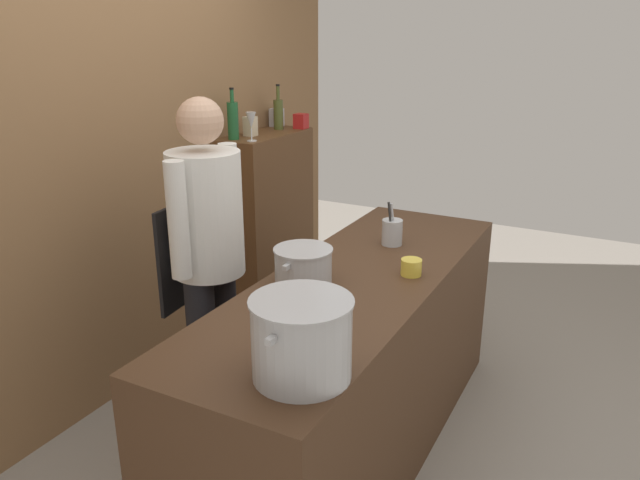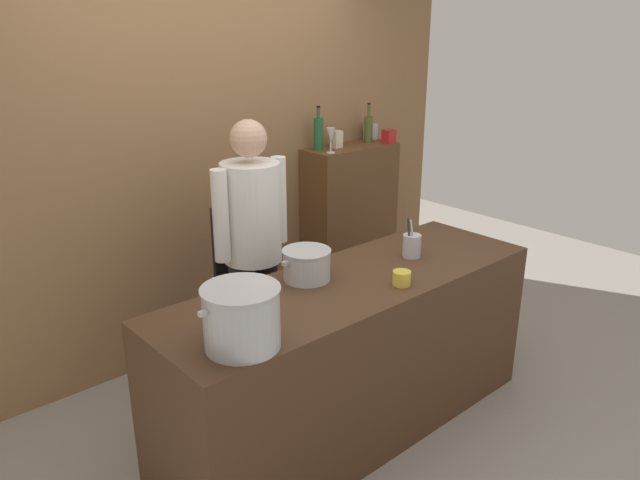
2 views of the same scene
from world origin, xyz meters
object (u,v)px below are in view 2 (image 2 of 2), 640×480
Objects in this scene: chef at (252,239)px; wine_bottle_olive at (368,128)px; utensil_crock at (412,245)px; spice_tin_cream at (336,139)px; spice_tin_silver at (370,132)px; wine_glass_tall at (331,136)px; stockpot_large at (242,318)px; stockpot_small at (307,265)px; spice_tin_red at (389,136)px; butter_jar at (402,278)px; wine_bottle_green at (318,133)px.

wine_bottle_olive is (1.47, 0.49, 0.43)m from chef.
spice_tin_cream reaches higher than utensil_crock.
wine_bottle_olive is 2.41× the size of spice_tin_silver.
wine_glass_tall is (-0.49, -0.10, 0.01)m from wine_bottle_olive.
spice_tin_silver is (2.27, 1.47, 0.31)m from stockpot_large.
stockpot_small is at bearing -138.46° from spice_tin_cream.
stockpot_small is 0.67m from utensil_crock.
spice_tin_red is (1.61, 0.92, 0.35)m from stockpot_small.
chef is 1.14m from wine_glass_tall.
utensil_crock is at bearing -127.28° from spice_tin_silver.
spice_tin_silver is (1.58, 0.58, 0.38)m from chef.
wine_bottle_green is (0.71, 1.44, 0.47)m from butter_jar.
spice_tin_cream reaches higher than spice_tin_red.
wine_bottle_olive is 0.32m from spice_tin_cream.
stockpot_large is 1.69× the size of utensil_crock.
spice_tin_cream is at bearing 41.54° from stockpot_small.
spice_tin_silver is at bearing 52.72° from utensil_crock.
wine_glass_tall is (0.98, 0.39, 0.44)m from chef.
spice_tin_cream is at bearing -161.74° from chef.
utensil_crock is 0.75× the size of wine_bottle_olive.
wine_glass_tall is (-0.01, -0.14, 0.00)m from wine_bottle_green.
wine_glass_tall is (0.71, 1.30, 0.47)m from butter_jar.
utensil_crock is 0.72× the size of wine_bottle_green.
spice_tin_cream is at bearing 162.32° from spice_tin_red.
butter_jar is (0.96, -0.02, -0.09)m from stockpot_large.
chef is 1.66m from spice_tin_red.
chef is 7.30× the size of utensil_crock.
chef is 16.32× the size of spice_tin_red.
stockpot_small is 3.39× the size of butter_jar.
stockpot_large is 2.23m from wine_bottle_green.
utensil_crock is 1.35m from wine_bottle_green.
utensil_crock is (0.61, -0.69, 0.00)m from chef.
spice_tin_cream is at bearing 37.52° from stockpot_large.
spice_tin_cream reaches higher than stockpot_large.
stockpot_small is 1.39× the size of utensil_crock.
chef reaches higher than spice_tin_silver.
chef is at bearing 85.72° from stockpot_small.
stockpot_large reaches higher than utensil_crock.
stockpot_large is 1.22× the size of stockpot_small.
spice_tin_red reaches higher than utensil_crock.
spice_tin_silver is at bearing 8.60° from spice_tin_cream.
wine_glass_tall is (1.67, 1.29, 0.37)m from stockpot_large.
stockpot_large is 4.12× the size of butter_jar.
stockpot_large is (-0.69, -0.90, 0.07)m from chef.
utensil_crock is at bearing -12.69° from stockpot_small.
chef is 0.92m from utensil_crock.
butter_jar is at bearing -130.32° from wine_bottle_olive.
spice_tin_red is (0.10, -0.12, -0.06)m from wine_bottle_olive.
wine_bottle_olive reaches higher than utensil_crock.
chef is 1.72m from spice_tin_silver.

